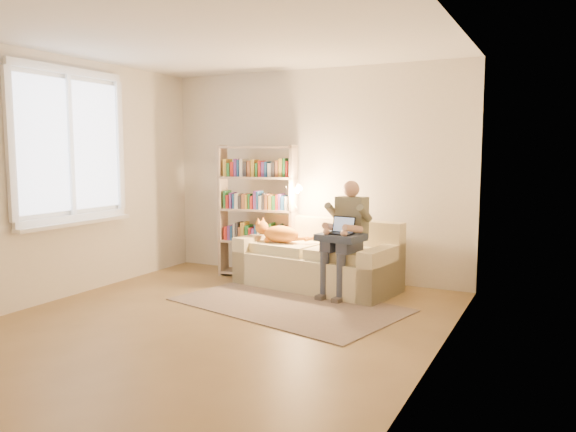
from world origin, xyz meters
The scene contains 13 objects.
floor centered at (0.00, 0.00, 0.00)m, with size 4.50×4.50×0.00m, color brown.
ceiling centered at (0.00, 0.00, 2.60)m, with size 4.00×4.50×0.02m, color white.
wall_left centered at (-2.00, 0.00, 1.30)m, with size 0.02×4.50×2.60m, color silver.
wall_right centered at (2.00, 0.00, 1.30)m, with size 0.02×4.50×2.60m, color silver.
wall_back centered at (0.00, 2.25, 1.30)m, with size 4.00×0.02×2.60m, color silver.
window centered at (-1.95, 0.20, 1.38)m, with size 0.12×1.52×1.69m.
sofa centered at (0.29, 1.74, 0.29)m, with size 1.97×1.11×0.79m.
person centered at (0.71, 1.53, 0.72)m, with size 0.41×0.58×1.27m.
cat centered at (-0.18, 1.69, 0.61)m, with size 0.70×0.30×0.25m.
blanket centered at (0.62, 1.43, 0.66)m, with size 0.47×0.38×0.08m, color #263043.
laptop centered at (0.62, 1.44, 0.75)m, with size 0.30×0.25×0.24m.
bookshelf centered at (-0.61, 1.90, 0.92)m, with size 1.13×0.39×1.66m.
rug centered at (0.33, 0.86, 0.01)m, with size 2.30×1.36×0.01m, color #826F5F.
Camera 1 is at (2.84, -4.22, 1.58)m, focal length 35.00 mm.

